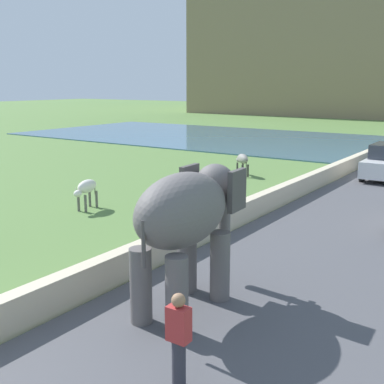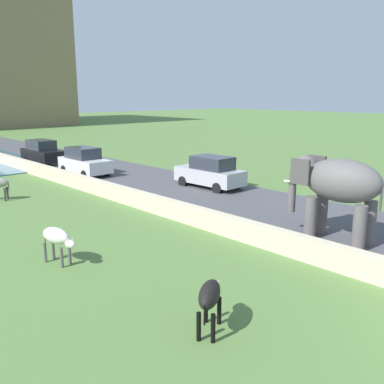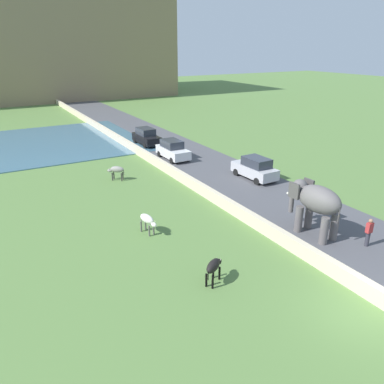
% 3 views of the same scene
% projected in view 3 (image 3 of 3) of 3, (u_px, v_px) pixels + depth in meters
% --- Properties ---
extents(ground_plane, '(220.00, 220.00, 0.00)m').
position_uv_depth(ground_plane, '(360.00, 314.00, 15.09)').
color(ground_plane, '#567A3D').
extents(road_surface, '(7.00, 120.00, 0.06)m').
position_uv_depth(road_surface, '(205.00, 165.00, 33.55)').
color(road_surface, '#4C4C51').
rests_on(road_surface, ground).
extents(barrier_wall, '(0.40, 110.00, 0.77)m').
position_uv_depth(barrier_wall, '(178.00, 175.00, 30.05)').
color(barrier_wall, beige).
rests_on(barrier_wall, ground).
extents(elephant, '(1.56, 3.51, 2.99)m').
position_uv_depth(elephant, '(315.00, 202.00, 20.67)').
color(elephant, '#605B5B').
rests_on(elephant, ground).
extents(person_beside_elephant, '(0.36, 0.22, 1.63)m').
position_uv_depth(person_beside_elephant, '(369.00, 232.00, 19.82)').
color(person_beside_elephant, '#33333D').
rests_on(person_beside_elephant, ground).
extents(car_white, '(1.83, 4.02, 1.80)m').
position_uv_depth(car_white, '(173.00, 150.00, 35.13)').
color(car_white, white).
rests_on(car_white, ground).
extents(car_silver, '(1.89, 4.05, 1.80)m').
position_uv_depth(car_silver, '(255.00, 168.00, 29.93)').
color(car_silver, '#B7B7BC').
rests_on(car_silver, ground).
extents(car_black, '(1.88, 4.04, 1.80)m').
position_uv_depth(car_black, '(146.00, 137.00, 40.14)').
color(car_black, black).
rests_on(car_black, ground).
extents(cow_black, '(1.34, 1.05, 1.15)m').
position_uv_depth(cow_black, '(214.00, 266.00, 16.82)').
color(cow_black, black).
rests_on(cow_black, ground).
extents(cow_grey, '(1.26, 1.17, 1.15)m').
position_uv_depth(cow_grey, '(117.00, 170.00, 29.71)').
color(cow_grey, gray).
rests_on(cow_grey, ground).
extents(cow_white, '(0.68, 1.42, 1.15)m').
position_uv_depth(cow_white, '(148.00, 220.00, 21.26)').
color(cow_white, silver).
rests_on(cow_white, ground).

